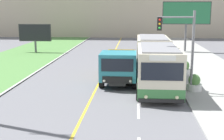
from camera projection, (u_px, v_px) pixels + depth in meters
city_bus at (155, 61)px, 22.36m from camera, size 2.66×12.42×2.93m
dump_truck at (119, 67)px, 21.67m from camera, size 2.49×6.66×2.33m
car_distant at (150, 50)px, 33.95m from camera, size 1.80×4.30×1.45m
traffic_light_mast at (181, 41)px, 18.96m from camera, size 2.28×0.32×5.08m
billboard_large at (187, 14)px, 36.85m from camera, size 5.66×0.24×5.97m
billboard_small at (35, 33)px, 36.80m from camera, size 3.85×0.24×3.36m
planter_round_near at (194, 83)px, 19.65m from camera, size 0.93×0.93×1.06m
planter_round_second at (184, 68)px, 24.37m from camera, size 1.00×1.00×1.13m
planter_round_third at (175, 59)px, 29.12m from camera, size 0.96×0.96×1.08m
planter_round_far at (170, 52)px, 33.85m from camera, size 0.92×0.92×1.08m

